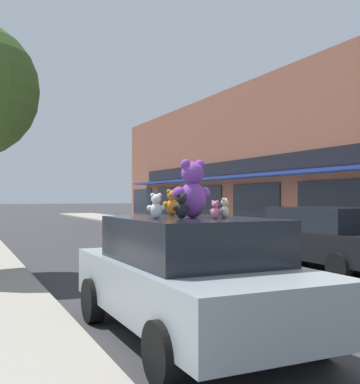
{
  "coord_description": "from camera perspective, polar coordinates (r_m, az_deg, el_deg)",
  "views": [
    {
      "loc": [
        -5.32,
        -5.09,
        1.78
      ],
      "look_at": [
        -2.08,
        2.0,
        1.86
      ],
      "focal_mm": 45.0,
      "sensor_mm": 36.0,
      "label": 1
    }
  ],
  "objects": [
    {
      "name": "teddy_bear_white",
      "position": [
        5.84,
        -2.85,
        -1.71
      ],
      "size": [
        0.24,
        0.16,
        0.31
      ],
      "rotation": [
        0.0,
        0.0,
        2.84
      ],
      "color": "white",
      "rests_on": "plush_art_car"
    },
    {
      "name": "parked_car_far_center",
      "position": [
        12.3,
        16.71,
        -5.14
      ],
      "size": [
        1.97,
        4.68,
        1.53
      ],
      "color": "black",
      "rests_on": "ground_plane"
    },
    {
      "name": "teddy_bear_cream",
      "position": [
        6.06,
        5.28,
        -1.93
      ],
      "size": [
        0.18,
        0.16,
        0.25
      ],
      "rotation": [
        0.0,
        0.0,
        3.8
      ],
      "color": "beige",
      "rests_on": "plush_art_car"
    },
    {
      "name": "teddy_bear_pink",
      "position": [
        5.87,
        4.19,
        -2.12
      ],
      "size": [
        0.14,
        0.16,
        0.22
      ],
      "rotation": [
        0.0,
        0.0,
        2.17
      ],
      "color": "pink",
      "rests_on": "plush_art_car"
    },
    {
      "name": "plush_art_car",
      "position": [
        6.17,
        1.29,
        -9.82
      ],
      "size": [
        2.08,
        4.12,
        1.52
      ],
      "rotation": [
        0.0,
        0.0,
        0.01
      ],
      "color": "#8C999E",
      "rests_on": "ground_plane"
    },
    {
      "name": "teddy_bear_orange",
      "position": [
        7.0,
        -0.93,
        -1.27
      ],
      "size": [
        0.28,
        0.19,
        0.38
      ],
      "rotation": [
        0.0,
        0.0,
        2.96
      ],
      "color": "orange",
      "rests_on": "plush_art_car"
    },
    {
      "name": "teddy_bear_giant",
      "position": [
        6.13,
        1.49,
        0.28
      ],
      "size": [
        0.55,
        0.35,
        0.74
      ],
      "rotation": [
        0.0,
        0.0,
        3.23
      ],
      "color": "purple",
      "rests_on": "plush_art_car"
    },
    {
      "name": "teddy_bear_black",
      "position": [
        5.85,
        0.18,
        -1.71
      ],
      "size": [
        0.23,
        0.14,
        0.31
      ],
      "rotation": [
        0.0,
        0.0,
        3.17
      ],
      "color": "black",
      "rests_on": "plush_art_car"
    },
    {
      "name": "teddy_bear_yellow",
      "position": [
        6.67,
        1.76,
        -1.9
      ],
      "size": [
        0.18,
        0.13,
        0.23
      ],
      "rotation": [
        0.0,
        0.0,
        2.79
      ],
      "color": "yellow",
      "rests_on": "plush_art_car"
    }
  ]
}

